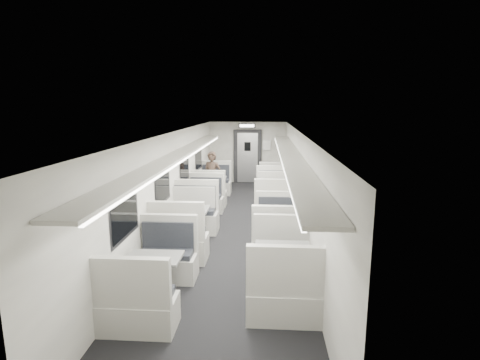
# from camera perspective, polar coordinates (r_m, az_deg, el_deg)

# --- Properties ---
(room) EXTENTS (3.24, 12.24, 2.64)m
(room) POSITION_cam_1_polar(r_m,az_deg,el_deg) (8.92, -0.67, -0.44)
(room) COLOR black
(room) RESTS_ON ground
(booth_left_a) EXTENTS (1.05, 2.13, 1.14)m
(booth_left_a) POSITION_cam_1_polar(r_m,az_deg,el_deg) (12.18, -4.21, -1.25)
(booth_left_a) COLOR #B4B4A9
(booth_left_a) RESTS_ON room
(booth_left_b) EXTENTS (1.02, 2.06, 1.10)m
(booth_left_b) POSITION_cam_1_polar(r_m,az_deg,el_deg) (10.11, -5.92, -3.95)
(booth_left_b) COLOR #B4B4A9
(booth_left_b) RESTS_ON room
(booth_left_c) EXTENTS (1.15, 2.33, 1.25)m
(booth_left_c) POSITION_cam_1_polar(r_m,az_deg,el_deg) (8.33, -8.11, -6.97)
(booth_left_c) COLOR #B4B4A9
(booth_left_c) RESTS_ON room
(booth_left_d) EXTENTS (1.03, 2.09, 1.12)m
(booth_left_d) POSITION_cam_1_polar(r_m,az_deg,el_deg) (6.15, -12.91, -14.35)
(booth_left_d) COLOR #B4B4A9
(booth_left_d) RESTS_ON room
(booth_right_a) EXTENTS (1.01, 2.04, 1.09)m
(booth_right_a) POSITION_cam_1_polar(r_m,az_deg,el_deg) (12.25, 5.22, -1.28)
(booth_right_a) COLOR #B4B4A9
(booth_right_a) RESTS_ON room
(booth_right_b) EXTENTS (1.13, 2.29, 1.22)m
(booth_right_b) POSITION_cam_1_polar(r_m,az_deg,el_deg) (10.52, 5.43, -3.11)
(booth_right_b) COLOR #B4B4A9
(booth_right_b) RESTS_ON room
(booth_right_c) EXTENTS (1.00, 2.03, 1.08)m
(booth_right_c) POSITION_cam_1_polar(r_m,az_deg,el_deg) (7.90, 5.94, -8.34)
(booth_right_c) COLOR #B4B4A9
(booth_right_c) RESTS_ON room
(booth_right_d) EXTENTS (1.09, 2.20, 1.18)m
(booth_right_d) POSITION_cam_1_polar(r_m,az_deg,el_deg) (6.30, 6.49, -13.26)
(booth_right_d) COLOR #B4B4A9
(booth_right_d) RESTS_ON room
(passenger) EXTENTS (0.69, 0.55, 1.63)m
(passenger) POSITION_cam_1_polar(r_m,az_deg,el_deg) (11.63, -4.29, 0.34)
(passenger) COLOR black
(passenger) RESTS_ON room
(window_a) EXTENTS (0.02, 1.18, 0.84)m
(window_a) POSITION_cam_1_polar(r_m,az_deg,el_deg) (12.41, -6.30, 3.49)
(window_a) COLOR black
(window_a) RESTS_ON room
(window_b) EXTENTS (0.02, 1.18, 0.84)m
(window_b) POSITION_cam_1_polar(r_m,az_deg,el_deg) (10.28, -8.44, 1.84)
(window_b) COLOR black
(window_b) RESTS_ON room
(window_c) EXTENTS (0.02, 1.18, 0.84)m
(window_c) POSITION_cam_1_polar(r_m,az_deg,el_deg) (8.18, -11.68, -0.66)
(window_c) COLOR black
(window_c) RESTS_ON room
(window_d) EXTENTS (0.02, 1.18, 0.84)m
(window_d) POSITION_cam_1_polar(r_m,az_deg,el_deg) (6.15, -17.13, -4.84)
(window_d) COLOR black
(window_d) RESTS_ON room
(luggage_rack_left) EXTENTS (0.46, 10.40, 0.09)m
(luggage_rack_left) POSITION_cam_1_polar(r_m,az_deg,el_deg) (8.70, -9.05, 3.91)
(luggage_rack_left) COLOR #B4B4A9
(luggage_rack_left) RESTS_ON room
(luggage_rack_right) EXTENTS (0.46, 10.40, 0.09)m
(luggage_rack_right) POSITION_cam_1_polar(r_m,az_deg,el_deg) (8.50, 7.58, 3.78)
(luggage_rack_right) COLOR #B4B4A9
(luggage_rack_right) RESTS_ON room
(vestibule_door) EXTENTS (1.10, 0.13, 2.10)m
(vestibule_door) POSITION_cam_1_polar(r_m,az_deg,el_deg) (14.79, 1.15, 3.57)
(vestibule_door) COLOR black
(vestibule_door) RESTS_ON room
(exit_sign) EXTENTS (0.62, 0.12, 0.16)m
(exit_sign) POSITION_cam_1_polar(r_m,az_deg,el_deg) (14.19, 1.07, 8.28)
(exit_sign) COLOR black
(exit_sign) RESTS_ON room
(wall_notice) EXTENTS (0.32, 0.02, 0.40)m
(wall_notice) POSITION_cam_1_polar(r_m,az_deg,el_deg) (14.70, 4.09, 5.31)
(wall_notice) COLOR white
(wall_notice) RESTS_ON room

